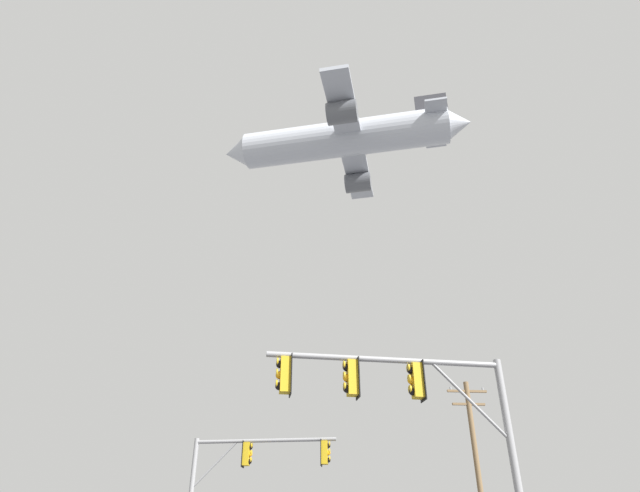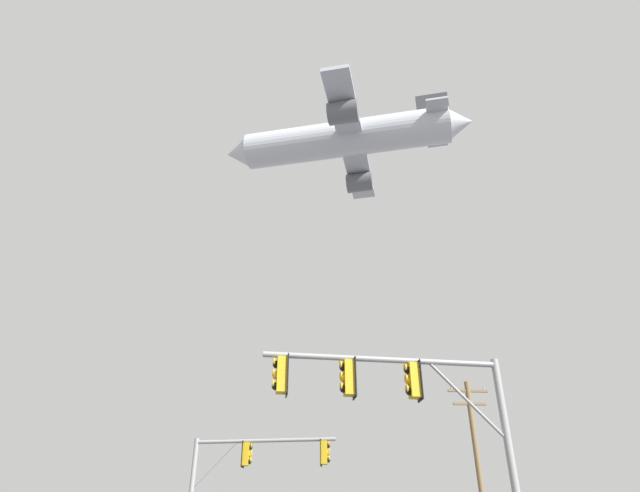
# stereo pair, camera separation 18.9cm
# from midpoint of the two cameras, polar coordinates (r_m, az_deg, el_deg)

# --- Properties ---
(signal_pole_near) EXTENTS (6.40, 0.80, 6.01)m
(signal_pole_near) POSITION_cam_midpoint_polar(r_m,az_deg,el_deg) (14.31, 9.50, -16.65)
(signal_pole_near) COLOR gray
(signal_pole_near) RESTS_ON ground
(signal_pole_far) EXTENTS (6.00, 1.38, 5.59)m
(signal_pole_far) POSITION_cam_midpoint_polar(r_m,az_deg,el_deg) (23.94, -8.39, -22.90)
(signal_pole_far) COLOR gray
(signal_pole_far) RESTS_ON ground
(utility_pole) EXTENTS (2.20, 0.28, 9.45)m
(utility_pole) POSITION_cam_midpoint_polar(r_m,az_deg,el_deg) (30.38, 16.42, -21.99)
(utility_pole) COLOR brown
(utility_pole) RESTS_ON ground
(airplane) EXTENTS (25.17, 19.44, 6.92)m
(airplane) POSITION_cam_midpoint_polar(r_m,az_deg,el_deg) (54.82, 2.56, 11.38)
(airplane) COLOR #B7BCC6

